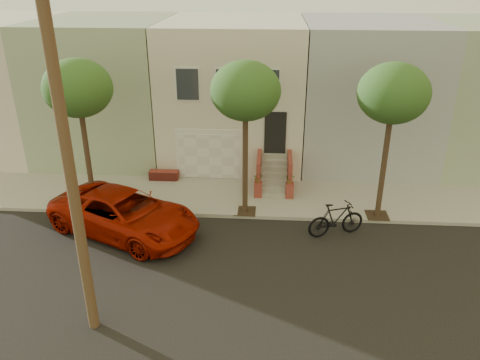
{
  "coord_description": "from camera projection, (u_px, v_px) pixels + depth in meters",
  "views": [
    {
      "loc": [
        2.01,
        -13.81,
        9.62
      ],
      "look_at": [
        0.85,
        3.0,
        2.0
      ],
      "focal_mm": 35.57,
      "sensor_mm": 36.0,
      "label": 1
    }
  ],
  "objects": [
    {
      "name": "tree_mid",
      "position": [
        246.0,
        92.0,
        17.96
      ],
      "size": [
        2.7,
        2.57,
        6.3
      ],
      "color": "#2D2116",
      "rests_on": "sidewalk"
    },
    {
      "name": "motorcycle",
      "position": [
        336.0,
        219.0,
        18.32
      ],
      "size": [
        2.39,
        1.39,
        1.39
      ],
      "primitive_type": "imported",
      "rotation": [
        0.0,
        0.0,
        1.91
      ],
      "color": "black",
      "rests_on": "ground"
    },
    {
      "name": "ground",
      "position": [
        210.0,
        266.0,
        16.64
      ],
      "size": [
        90.0,
        90.0,
        0.0
      ],
      "primitive_type": "plane",
      "color": "black",
      "rests_on": "ground"
    },
    {
      "name": "tree_right",
      "position": [
        393.0,
        94.0,
        17.61
      ],
      "size": [
        2.7,
        2.57,
        6.3
      ],
      "color": "#2D2116",
      "rests_on": "sidewalk"
    },
    {
      "name": "sidewalk",
      "position": [
        225.0,
        197.0,
        21.47
      ],
      "size": [
        40.0,
        3.7,
        0.15
      ],
      "primitive_type": "cube",
      "color": "gray",
      "rests_on": "ground"
    },
    {
      "name": "pickup_truck",
      "position": [
        124.0,
        213.0,
        18.43
      ],
      "size": [
        6.7,
        5.1,
        1.69
      ],
      "primitive_type": "imported",
      "rotation": [
        0.0,
        0.0,
        1.14
      ],
      "color": "#900F00",
      "rests_on": "ground"
    },
    {
      "name": "house_row",
      "position": [
        235.0,
        88.0,
        25.31
      ],
      "size": [
        33.1,
        11.7,
        7.0
      ],
      "color": "beige",
      "rests_on": "sidewalk"
    },
    {
      "name": "tree_left",
      "position": [
        78.0,
        89.0,
        18.36
      ],
      "size": [
        2.7,
        2.57,
        6.3
      ],
      "color": "#2D2116",
      "rests_on": "sidewalk"
    }
  ]
}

